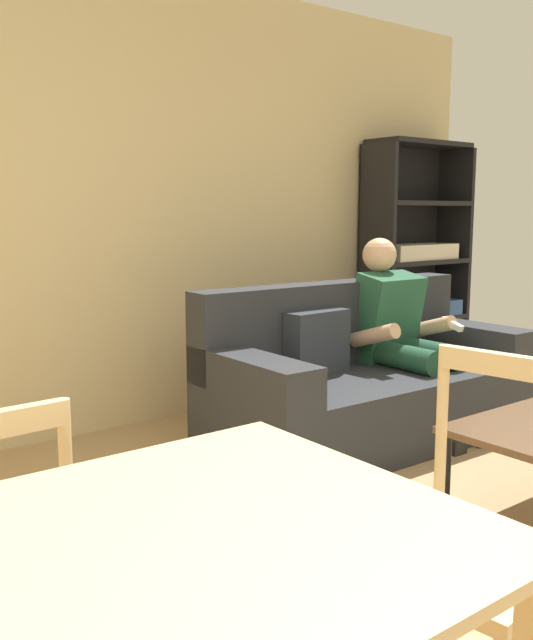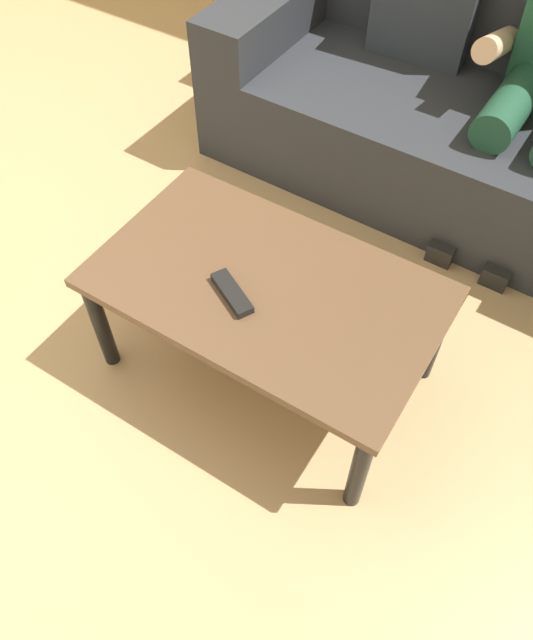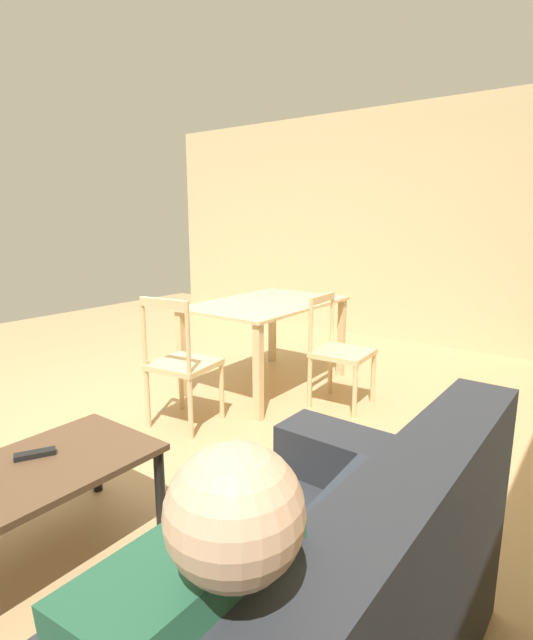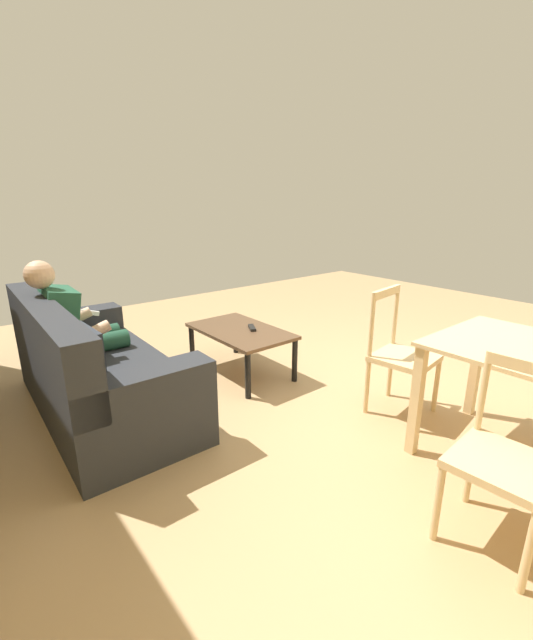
{
  "view_description": "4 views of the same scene",
  "coord_description": "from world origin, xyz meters",
  "px_view_note": "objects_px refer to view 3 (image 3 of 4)",
  "views": [
    {
      "loc": [
        -1.5,
        -0.84,
        1.31
      ],
      "look_at": [
        0.14,
        1.28,
        0.9
      ],
      "focal_mm": 39.24,
      "sensor_mm": 36.0,
      "label": 1
    },
    {
      "loc": [
        1.89,
        -0.31,
        1.77
      ],
      "look_at": [
        1.28,
        0.67,
        0.26
      ],
      "focal_mm": 34.56,
      "sensor_mm": 36.0,
      "label": 2
    },
    {
      "loc": [
        2.17,
        2.57,
        1.47
      ],
      "look_at": [
        -1.1,
        0.15,
        0.6
      ],
      "focal_mm": 26.76,
      "sensor_mm": 36.0,
      "label": 3
    },
    {
      "loc": [
        -1.65,
        2.74,
        1.59
      ],
      "look_at": [
        0.14,
        1.28,
        0.9
      ],
      "focal_mm": 22.82,
      "sensor_mm": 36.0,
      "label": 4
    }
  ],
  "objects_px": {
    "dining_chair_near_wall": "(339,352)",
    "tv_remote": "(35,454)",
    "coffee_table": "(34,479)",
    "dining_table": "(266,314)",
    "dining_chair_facing_couch": "(181,364)"
  },
  "relations": [
    {
      "from": "coffee_table",
      "to": "dining_table",
      "type": "bearing_deg",
      "value": -167.7
    },
    {
      "from": "dining_table",
      "to": "coffee_table",
      "type": "bearing_deg",
      "value": 12.3
    },
    {
      "from": "coffee_table",
      "to": "tv_remote",
      "type": "relative_size",
      "value": 5.91
    },
    {
      "from": "tv_remote",
      "to": "dining_chair_near_wall",
      "type": "relative_size",
      "value": 0.19
    },
    {
      "from": "dining_chair_near_wall",
      "to": "tv_remote",
      "type": "bearing_deg",
      "value": -7.2
    },
    {
      "from": "dining_table",
      "to": "dining_chair_facing_couch",
      "type": "distance_m",
      "value": 1.04
    },
    {
      "from": "tv_remote",
      "to": "coffee_table",
      "type": "bearing_deg",
      "value": -5.06
    },
    {
      "from": "tv_remote",
      "to": "dining_chair_near_wall",
      "type": "bearing_deg",
      "value": 110.62
    },
    {
      "from": "dining_chair_near_wall",
      "to": "dining_table",
      "type": "bearing_deg",
      "value": -90.15
    },
    {
      "from": "dining_table",
      "to": "dining_chair_near_wall",
      "type": "relative_size",
      "value": 1.58
    },
    {
      "from": "dining_chair_facing_couch",
      "to": "dining_table",
      "type": "bearing_deg",
      "value": -179.75
    },
    {
      "from": "tv_remote",
      "to": "dining_chair_near_wall",
      "type": "xyz_separation_m",
      "value": [
        -2.32,
        0.29,
        -0.01
      ]
    },
    {
      "from": "tv_remote",
      "to": "dining_table",
      "type": "height_order",
      "value": "dining_table"
    },
    {
      "from": "tv_remote",
      "to": "dining_chair_facing_couch",
      "type": "bearing_deg",
      "value": 135.95
    },
    {
      "from": "dining_chair_near_wall",
      "to": "dining_chair_facing_couch",
      "type": "relative_size",
      "value": 0.92
    }
  ]
}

